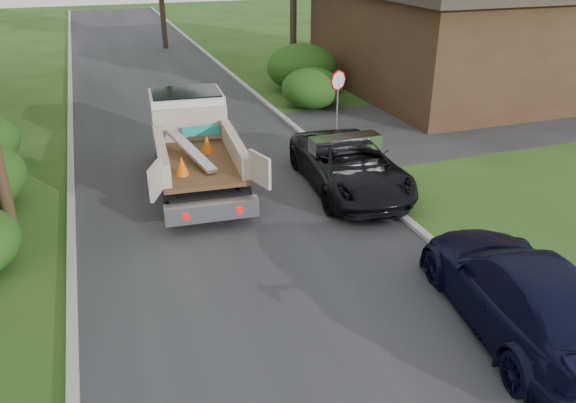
% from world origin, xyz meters
% --- Properties ---
extents(ground, '(120.00, 120.00, 0.00)m').
position_xyz_m(ground, '(0.00, 0.00, 0.00)').
color(ground, '#214614').
rests_on(ground, ground).
extents(road, '(8.00, 90.00, 0.02)m').
position_xyz_m(road, '(0.00, 10.00, 0.00)').
color(road, '#28282B').
rests_on(road, ground).
extents(side_street, '(16.00, 7.00, 0.02)m').
position_xyz_m(side_street, '(12.00, 9.00, 0.01)').
color(side_street, '#28282B').
rests_on(side_street, ground).
extents(curb_left, '(0.20, 90.00, 0.12)m').
position_xyz_m(curb_left, '(-4.10, 10.00, 0.06)').
color(curb_left, '#9E9E99').
rests_on(curb_left, ground).
extents(curb_right, '(0.20, 90.00, 0.12)m').
position_xyz_m(curb_right, '(4.10, 10.00, 0.06)').
color(curb_right, '#9E9E99').
rests_on(curb_right, ground).
extents(stop_sign, '(0.71, 0.32, 2.48)m').
position_xyz_m(stop_sign, '(5.20, 9.00, 1.78)').
color(stop_sign, slate).
rests_on(stop_sign, ground).
extents(house_right, '(9.72, 12.96, 6.20)m').
position_xyz_m(house_right, '(13.00, 14.00, 3.16)').
color(house_right, '#3C2718').
rests_on(house_right, ground).
extents(hedge_right_a, '(2.60, 2.60, 1.70)m').
position_xyz_m(hedge_right_a, '(5.80, 13.00, 0.85)').
color(hedge_right_a, '#163E0E').
rests_on(hedge_right_a, ground).
extents(hedge_right_b, '(3.38, 3.38, 2.21)m').
position_xyz_m(hedge_right_b, '(6.50, 16.00, 1.10)').
color(hedge_right_b, '#163E0E').
rests_on(hedge_right_b, ground).
extents(flatbed_truck, '(3.02, 6.38, 2.35)m').
position_xyz_m(flatbed_truck, '(-0.45, 7.08, 1.28)').
color(flatbed_truck, black).
rests_on(flatbed_truck, ground).
extents(black_pickup, '(2.89, 5.48, 1.47)m').
position_xyz_m(black_pickup, '(3.60, 4.50, 0.73)').
color(black_pickup, black).
rests_on(black_pickup, ground).
extents(navy_suv, '(3.10, 5.70, 1.57)m').
position_xyz_m(navy_suv, '(3.80, -2.50, 0.78)').
color(navy_suv, black).
rests_on(navy_suv, ground).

